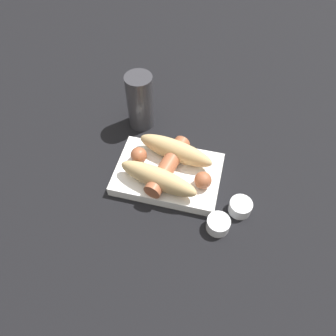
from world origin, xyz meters
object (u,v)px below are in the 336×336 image
sausage (170,167)px  condiment_cup_far (240,207)px  drink_glass (140,101)px  food_tray (168,174)px  bread_roll (167,164)px  condiment_cup_near (218,225)px

sausage → condiment_cup_far: size_ratio=3.96×
sausage → drink_glass: size_ratio=1.31×
drink_glass → food_tray: bearing=125.0°
bread_roll → drink_glass: 0.18m
food_tray → condiment_cup_near: condiment_cup_near is taller
bread_roll → condiment_cup_near: bread_roll is taller
bread_roll → sausage: bread_roll is taller
condiment_cup_far → bread_roll: bearing=-15.3°
sausage → drink_glass: bearing=-54.3°
condiment_cup_near → sausage: bearing=-37.7°
condiment_cup_far → drink_glass: size_ratio=0.33×
food_tray → drink_glass: bearing=-55.0°
condiment_cup_near → drink_glass: 0.34m
condiment_cup_near → drink_glass: (0.23, -0.24, 0.06)m
bread_roll → drink_glass: size_ratio=1.38×
food_tray → bread_roll: 0.04m
sausage → food_tray: bearing=-31.1°
condiment_cup_far → drink_glass: drink_glass is taller
drink_glass → condiment_cup_near: bearing=133.2°
sausage → condiment_cup_near: (-0.12, 0.09, -0.03)m
sausage → drink_glass: drink_glass is taller
condiment_cup_far → sausage: bearing=-15.3°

